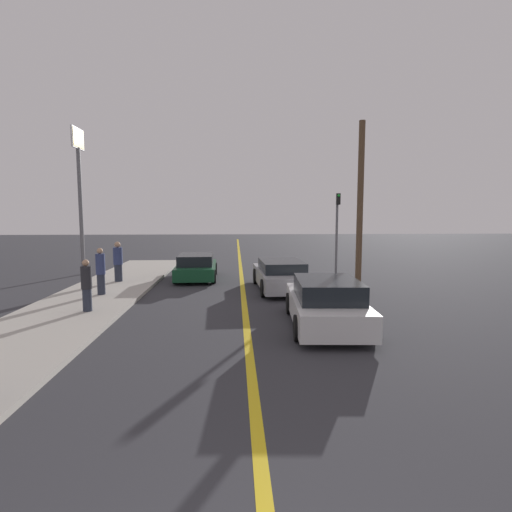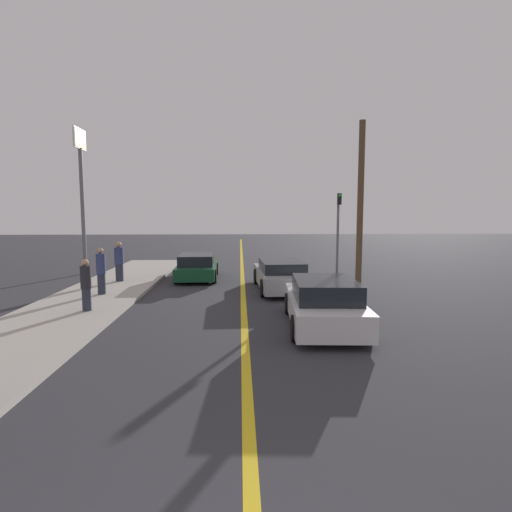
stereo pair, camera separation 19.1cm
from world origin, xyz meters
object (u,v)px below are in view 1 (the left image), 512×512
(car_far_distant, at_px, (196,267))
(roadside_sign, at_px, (79,174))
(car_near_right_lane, at_px, (326,303))
(traffic_light, at_px, (337,226))
(utility_pole, at_px, (360,209))
(pedestrian_mid_group, at_px, (87,285))
(pedestrian_by_sign, at_px, (118,262))
(pedestrian_far_standing, at_px, (101,271))
(car_ahead_center, at_px, (281,275))

(car_far_distant, height_order, roadside_sign, roadside_sign)
(car_near_right_lane, distance_m, roadside_sign, 15.51)
(car_far_distant, distance_m, traffic_light, 7.24)
(car_far_distant, bearing_deg, utility_pole, -31.37)
(traffic_light, bearing_deg, car_near_right_lane, -106.17)
(pedestrian_mid_group, distance_m, pedestrian_by_sign, 5.62)
(car_far_distant, bearing_deg, roadside_sign, 161.26)
(pedestrian_far_standing, xyz_separation_m, roadside_sign, (-2.93, 6.10, 4.22))
(pedestrian_by_sign, bearing_deg, car_near_right_lane, -42.65)
(traffic_light, bearing_deg, pedestrian_by_sign, -172.18)
(car_far_distant, xyz_separation_m, pedestrian_by_sign, (-3.39, -1.25, 0.44))
(utility_pole, bearing_deg, pedestrian_mid_group, -162.96)
(roadside_sign, relative_size, utility_pole, 1.12)
(car_far_distant, xyz_separation_m, traffic_light, (6.97, 0.17, 1.96))
(traffic_light, xyz_separation_m, roadside_sign, (-13.09, 1.73, 2.69))
(pedestrian_mid_group, bearing_deg, traffic_light, 35.78)
(car_near_right_lane, relative_size, traffic_light, 1.09)
(car_ahead_center, xyz_separation_m, roadside_sign, (-9.94, 4.83, 4.62))
(car_near_right_lane, relative_size, car_ahead_center, 0.94)
(roadside_sign, bearing_deg, traffic_light, -7.51)
(traffic_light, relative_size, roadside_sign, 0.55)
(pedestrian_mid_group, relative_size, roadside_sign, 0.22)
(car_far_distant, distance_m, utility_pole, 8.33)
(utility_pole, bearing_deg, car_ahead_center, 162.07)
(roadside_sign, bearing_deg, car_near_right_lane, -44.46)
(pedestrian_by_sign, xyz_separation_m, utility_pole, (10.20, -2.66, 2.35))
(pedestrian_by_sign, bearing_deg, pedestrian_mid_group, -83.57)
(roadside_sign, bearing_deg, utility_pole, -24.17)
(car_near_right_lane, relative_size, roadside_sign, 0.60)
(car_near_right_lane, distance_m, car_far_distant, 9.58)
(car_far_distant, height_order, pedestrian_mid_group, pedestrian_mid_group)
(pedestrian_by_sign, distance_m, traffic_light, 10.57)
(pedestrian_by_sign, bearing_deg, roadside_sign, 130.91)
(utility_pole, bearing_deg, car_far_distant, 150.15)
(car_near_right_lane, bearing_deg, car_ahead_center, 100.04)
(car_near_right_lane, xyz_separation_m, pedestrian_mid_group, (-7.22, 1.64, 0.29))
(utility_pole, bearing_deg, pedestrian_by_sign, 165.41)
(car_far_distant, distance_m, roadside_sign, 7.92)
(car_near_right_lane, bearing_deg, roadside_sign, 138.98)
(traffic_light, height_order, utility_pole, utility_pole)
(car_ahead_center, bearing_deg, pedestrian_mid_group, -152.13)
(car_near_right_lane, bearing_deg, pedestrian_far_standing, 154.22)
(pedestrian_mid_group, distance_m, pedestrian_far_standing, 2.67)
(car_ahead_center, bearing_deg, pedestrian_far_standing, -172.58)
(pedestrian_by_sign, height_order, roadside_sign, roadside_sign)
(car_ahead_center, bearing_deg, roadside_sign, 151.25)
(pedestrian_mid_group, distance_m, traffic_light, 12.10)
(car_ahead_center, bearing_deg, car_near_right_lane, -86.21)
(car_ahead_center, relative_size, pedestrian_far_standing, 2.73)
(car_ahead_center, xyz_separation_m, pedestrian_mid_group, (-6.58, -3.90, 0.33))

